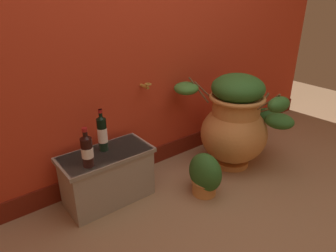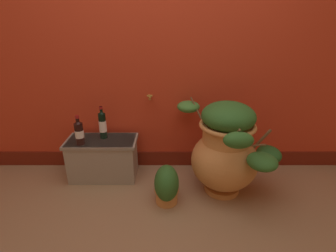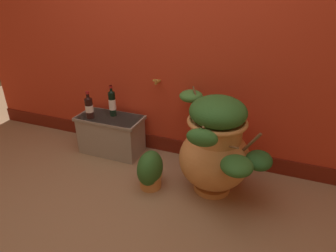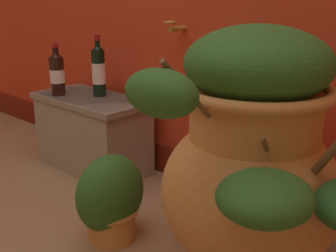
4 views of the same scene
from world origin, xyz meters
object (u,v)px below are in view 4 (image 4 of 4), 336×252
Objects in this scene: wine_bottle_left at (57,72)px; wine_bottle_middle at (99,70)px; potted_shrub at (111,200)px; terracotta_urn at (253,159)px.

wine_bottle_left is 0.88× the size of wine_bottle_middle.
terracotta_urn is at bearing 18.18° from potted_shrub.
wine_bottle_left is at bearing 173.75° from terracotta_urn.
wine_bottle_left is (-1.28, 0.14, 0.10)m from terracotta_urn.
wine_bottle_middle is (0.18, 0.14, 0.02)m from wine_bottle_left.
potted_shrub is at bearing -161.82° from terracotta_urn.
terracotta_urn is 1.29m from wine_bottle_left.
potted_shrub is at bearing -36.39° from wine_bottle_middle.
wine_bottle_left reaches higher than potted_shrub.
potted_shrub is at bearing -21.52° from wine_bottle_left.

